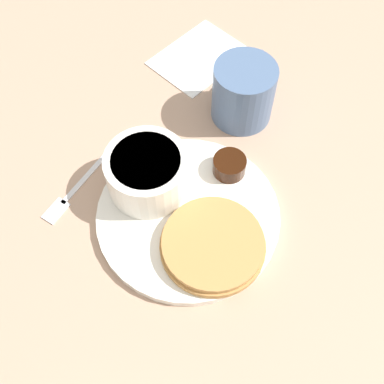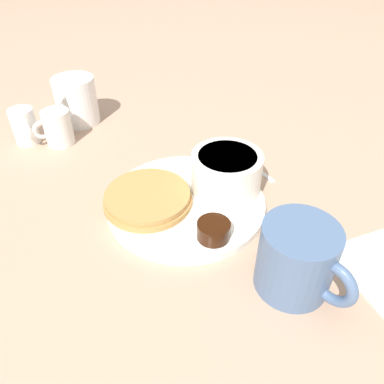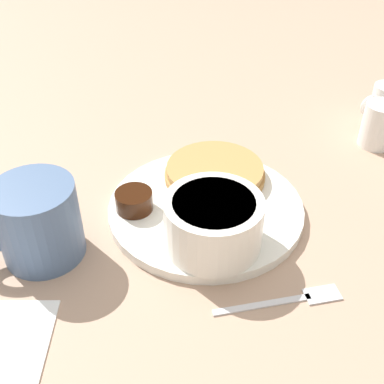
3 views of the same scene
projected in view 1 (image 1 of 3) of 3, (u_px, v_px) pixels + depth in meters
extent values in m
plane|color=tan|center=(188.00, 218.00, 0.62)|extent=(4.00, 4.00, 0.00)
cylinder|color=white|center=(188.00, 216.00, 0.61)|extent=(0.23, 0.23, 0.01)
cylinder|color=#B78447|center=(213.00, 246.00, 0.58)|extent=(0.13, 0.13, 0.01)
cylinder|color=#B78447|center=(213.00, 243.00, 0.57)|extent=(0.12, 0.12, 0.01)
cylinder|color=white|center=(147.00, 173.00, 0.60)|extent=(0.10, 0.10, 0.06)
cylinder|color=white|center=(146.00, 161.00, 0.58)|extent=(0.09, 0.09, 0.01)
cylinder|color=black|center=(229.00, 165.00, 0.63)|extent=(0.04, 0.04, 0.02)
cylinder|color=white|center=(146.00, 167.00, 0.63)|extent=(0.05, 0.05, 0.02)
sphere|color=white|center=(145.00, 159.00, 0.61)|extent=(0.03, 0.03, 0.03)
cylinder|color=slate|center=(243.00, 93.00, 0.67)|extent=(0.09, 0.09, 0.09)
torus|color=slate|center=(256.00, 70.00, 0.69)|extent=(0.06, 0.02, 0.06)
cube|color=silver|center=(87.00, 176.00, 0.65)|extent=(0.10, 0.01, 0.00)
cube|color=silver|center=(56.00, 210.00, 0.62)|extent=(0.04, 0.02, 0.00)
cube|color=white|center=(199.00, 57.00, 0.76)|extent=(0.16, 0.14, 0.00)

